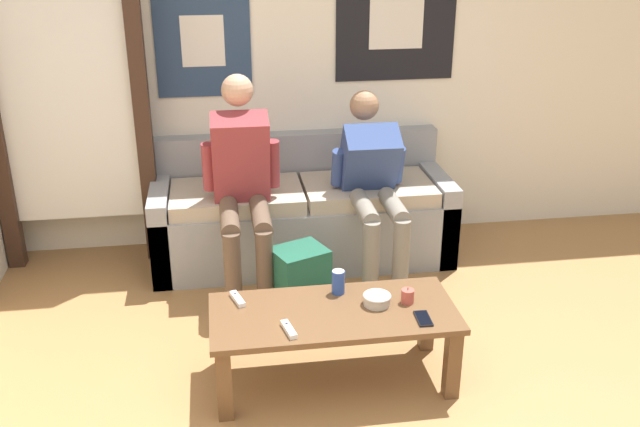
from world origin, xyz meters
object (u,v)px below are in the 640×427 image
backpack (301,284)px  ceramic_bowl (377,299)px  person_seated_adult (242,180)px  person_seated_teen (373,181)px  drink_can_blue (338,282)px  cell_phone (423,318)px  coffee_table (334,323)px  pillar_candle (408,296)px  game_controller_near_right (237,299)px  couch (302,216)px  game_controller_near_left (289,329)px

backpack → ceramic_bowl: size_ratio=2.98×
person_seated_adult → person_seated_teen: 0.81m
person_seated_adult → person_seated_teen: (0.80, 0.04, -0.07)m
drink_can_blue → cell_phone: 0.48m
coffee_table → drink_can_blue: size_ratio=9.60×
person_seated_adult → coffee_table: bearing=-70.6°
coffee_table → backpack: (-0.08, 0.65, -0.13)m
pillar_candle → game_controller_near_right: bearing=170.4°
coffee_table → ceramic_bowl: size_ratio=8.48×
pillar_candle → cell_phone: 0.17m
couch → cell_phone: couch is taller
person_seated_adult → ceramic_bowl: (0.59, -1.03, -0.28)m
pillar_candle → drink_can_blue: size_ratio=0.67×
person_seated_adult → cell_phone: (0.78, -1.20, -0.30)m
person_seated_teen → cell_phone: bearing=-91.3°
pillar_candle → game_controller_near_left: size_ratio=0.56×
person_seated_adult → backpack: person_seated_adult is taller
couch → ceramic_bowl: couch is taller
person_seated_teen → backpack: person_seated_teen is taller
person_seated_teen → ceramic_bowl: size_ratio=8.08×
person_seated_adult → cell_phone: 1.46m
couch → cell_phone: bearing=-76.5°
pillar_candle → game_controller_near_left: 0.63m
coffee_table → person_seated_adult: size_ratio=0.92×
coffee_table → pillar_candle: size_ratio=14.40×
backpack → ceramic_bowl: (0.30, -0.62, 0.23)m
coffee_table → game_controller_near_left: game_controller_near_left is taller
person_seated_teen → drink_can_blue: (-0.38, -0.93, -0.18)m
couch → drink_can_blue: size_ratio=15.80×
backpack → coffee_table: bearing=-83.0°
backpack → drink_can_blue: 0.56m
person_seated_teen → drink_can_blue: size_ratio=9.15×
backpack → game_controller_near_right: size_ratio=2.83×
person_seated_adult → pillar_candle: person_seated_adult is taller
coffee_table → ceramic_bowl: (0.22, 0.03, 0.10)m
cell_phone → game_controller_near_left: bearing=-179.0°
coffee_table → person_seated_adult: (-0.37, 1.05, 0.38)m
couch → game_controller_near_left: bearing=-99.3°
cell_phone → drink_can_blue: bearing=138.3°
game_controller_near_left → game_controller_near_right: 0.39m
coffee_table → couch: bearing=88.9°
person_seated_adult → drink_can_blue: (0.42, -0.88, -0.25)m
person_seated_teen → pillar_candle: bearing=-93.2°
coffee_table → person_seated_teen: size_ratio=1.05×
cell_phone → pillar_candle: bearing=101.2°
person_seated_teen → game_controller_near_left: size_ratio=7.67×
couch → ceramic_bowl: size_ratio=13.95×
coffee_table → drink_can_blue: 0.22m
person_seated_adult → couch: bearing=43.4°
cell_phone → person_seated_adult: bearing=122.9°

